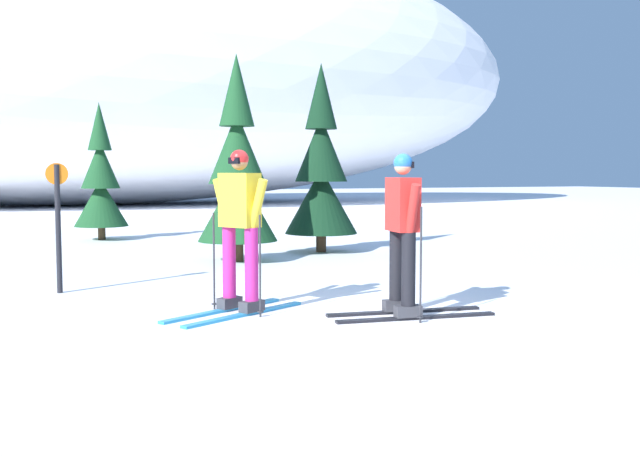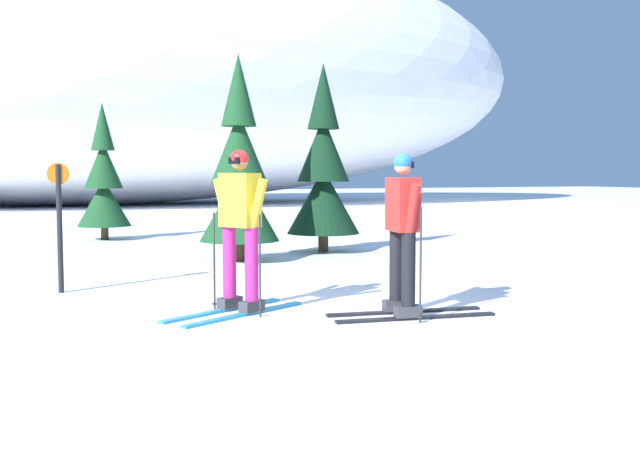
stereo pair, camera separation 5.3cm
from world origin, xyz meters
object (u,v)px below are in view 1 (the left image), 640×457
pine_tree_center_right (237,175)px  pine_tree_far_right (321,174)px  skier_red_jacket (403,231)px  skier_yellow_jacket (239,227)px  trail_marker_post (58,220)px  pine_tree_center_left (101,183)px

pine_tree_center_right → pine_tree_far_right: size_ratio=0.98×
skier_red_jacket → pine_tree_center_right: size_ratio=0.51×
skier_yellow_jacket → trail_marker_post: (-1.75, 2.21, -0.01)m
pine_tree_center_left → pine_tree_far_right: pine_tree_far_right is taller
skier_red_jacket → trail_marker_post: bearing=136.5°
skier_yellow_jacket → pine_tree_center_right: size_ratio=0.50×
skier_yellow_jacket → pine_tree_center_right: pine_tree_center_right is taller
pine_tree_center_left → pine_tree_far_right: size_ratio=0.86×
pine_tree_center_right → trail_marker_post: size_ratio=2.15×
skier_red_jacket → pine_tree_center_right: (-0.18, 5.44, 0.59)m
pine_tree_center_right → skier_red_jacket: bearing=-88.1°
pine_tree_far_right → trail_marker_post: size_ratio=2.19×
trail_marker_post → pine_tree_far_right: bearing=31.4°
skier_red_jacket → pine_tree_center_left: bearing=99.9°
pine_tree_far_right → skier_yellow_jacket: bearing=-122.1°
skier_red_jacket → skier_yellow_jacket: (-1.55, 0.93, 0.03)m
pine_tree_center_left → pine_tree_center_right: (1.69, -5.26, 0.18)m
skier_red_jacket → skier_yellow_jacket: skier_yellow_jacket is taller
skier_yellow_jacket → pine_tree_far_right: size_ratio=0.49×
pine_tree_center_left → trail_marker_post: 7.71m
skier_red_jacket → pine_tree_center_left: (-1.88, 10.70, 0.41)m
skier_red_jacket → skier_yellow_jacket: size_ratio=1.02×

